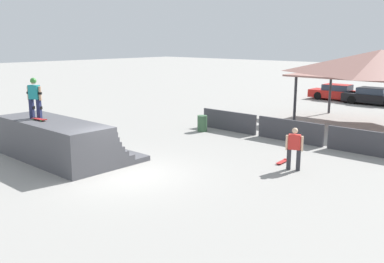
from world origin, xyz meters
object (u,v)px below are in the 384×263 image
at_px(parked_car_red, 338,93).
at_px(bystander_walking, 294,147).
at_px(skateboard_on_ground, 283,161).
at_px(skater_on_deck, 34,95).
at_px(parked_car_black, 373,97).
at_px(trash_bin, 202,123).
at_px(skateboard_on_deck, 39,119).

bearing_deg(parked_car_red, bystander_walking, -72.38).
height_order(bystander_walking, skateboard_on_ground, bystander_walking).
bearing_deg(skater_on_deck, parked_car_black, 53.01).
xyz_separation_m(parked_car_red, parked_car_black, (2.98, -0.51, -0.00)).
bearing_deg(bystander_walking, skater_on_deck, 8.88).
relative_size(skater_on_deck, parked_car_black, 0.38).
bearing_deg(trash_bin, skater_on_deck, -101.08).
bearing_deg(skateboard_on_ground, trash_bin, 64.81).
bearing_deg(skateboard_on_ground, parked_car_black, 5.20).
bearing_deg(trash_bin, parked_car_black, 78.86).
relative_size(skateboard_on_ground, trash_bin, 0.94).
relative_size(bystander_walking, parked_car_red, 0.35).
bearing_deg(parked_car_black, bystander_walking, -78.64).
distance_m(skater_on_deck, parked_car_red, 25.15).
height_order(skateboard_on_deck, skateboard_on_ground, skateboard_on_deck).
distance_m(skateboard_on_ground, trash_bin, 6.76).
height_order(parked_car_red, parked_car_black, same).
bearing_deg(skateboard_on_deck, parked_car_black, 75.40).
distance_m(skateboard_on_deck, parked_car_red, 25.18).
relative_size(trash_bin, parked_car_black, 0.19).
height_order(skateboard_on_deck, parked_car_red, skateboard_on_deck).
xyz_separation_m(bystander_walking, trash_bin, (-7.10, 2.95, -0.47)).
xyz_separation_m(bystander_walking, skateboard_on_ground, (-0.78, 0.57, -0.84)).
xyz_separation_m(trash_bin, parked_car_black, (3.16, 16.02, 0.18)).
relative_size(skateboard_on_deck, skateboard_on_ground, 1.07).
bearing_deg(parked_car_red, trash_bin, -92.55).
bearing_deg(parked_car_red, parked_car_black, -11.61).
height_order(skater_on_deck, skateboard_on_deck, skater_on_deck).
bearing_deg(skateboard_on_deck, skater_on_deck, 162.09).
height_order(skateboard_on_ground, trash_bin, trash_bin).
bearing_deg(parked_car_red, skater_on_deck, -96.14).
distance_m(skateboard_on_deck, trash_bin, 8.76).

